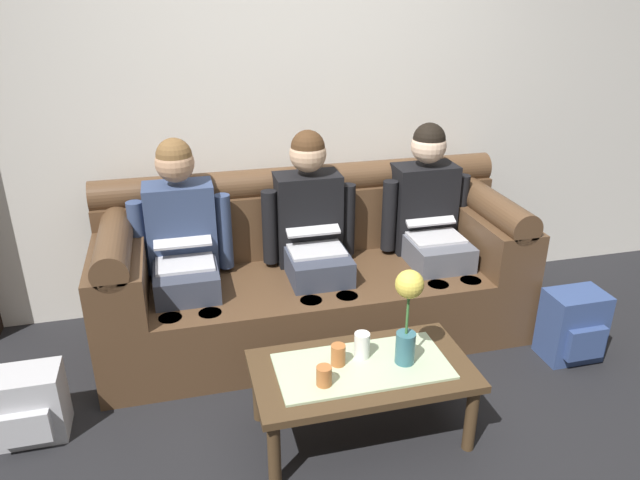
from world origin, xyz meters
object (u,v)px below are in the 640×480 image
coffee_table (362,375)px  cup_far_center (324,376)px  backpack_left (27,406)px  cup_near_right (362,345)px  cup_near_left (338,355)px  backpack_right (573,326)px  couch (312,274)px  person_right (430,218)px  person_middle (312,230)px  flower_vase (408,309)px  person_left (183,243)px

coffee_table → cup_far_center: size_ratio=11.26×
cup_far_center → backpack_left: cup_far_center is taller
cup_near_right → cup_near_left: bearing=-165.8°
cup_near_right → backpack_right: cup_near_right is taller
coffee_table → cup_near_right: size_ratio=8.14×
couch → cup_far_center: size_ratio=27.36×
person_right → cup_near_left: person_right is taller
person_middle → person_right: 0.73m
person_right → coffee_table: size_ratio=1.22×
coffee_table → cup_near_left: cup_near_left is taller
person_middle → backpack_right: 1.57m
couch → cup_near_left: (-0.10, -0.93, 0.07)m
flower_vase → backpack_right: bearing=16.0°
coffee_table → flower_vase: (0.19, -0.02, 0.33)m
cup_near_right → backpack_left: size_ratio=0.36×
backpack_left → cup_near_left: bearing=-13.1°
cup_far_center → cup_near_right: bearing=35.6°
person_left → backpack_right: (2.08, -0.66, -0.46)m
coffee_table → backpack_left: bearing=166.5°
person_middle → backpack_right: bearing=-26.0°
flower_vase → cup_near_right: size_ratio=3.77×
flower_vase → coffee_table: bearing=173.5°
person_left → person_middle: size_ratio=1.00×
person_left → backpack_right: bearing=-17.5°
couch → person_left: size_ratio=1.99×
backpack_left → flower_vase: bearing=-12.7°
person_middle → couch: bearing=90.0°
couch → flower_vase: 1.05m
couch → cup_near_right: 0.91m
person_middle → coffee_table: (0.00, -0.97, -0.33)m
person_left → cup_near_right: 1.19m
person_right → couch: bearing=179.7°
person_middle → flower_vase: bearing=-78.9°
person_middle → backpack_right: size_ratio=3.01×
person_right → backpack_right: bearing=-46.9°
backpack_right → cup_far_center: bearing=-165.6°
coffee_table → backpack_right: backpack_right is taller
person_left → backpack_right: person_left is taller
cup_near_right → backpack_right: 1.38m
cup_far_center → flower_vase: bearing=10.0°
flower_vase → backpack_left: flower_vase is taller
backpack_left → backpack_right: 2.86m
couch → coffee_table: (-0.00, -0.97, -0.04)m
cup_near_right → cup_far_center: 0.27m
person_right → cup_far_center: size_ratio=13.73×
person_middle → flower_vase: 1.01m
cup_near_right → backpack_left: (-1.53, 0.30, -0.28)m
person_middle → cup_near_left: bearing=-96.4°
cup_near_left → cup_far_center: size_ratio=1.12×
cup_near_right → flower_vase: bearing=-26.8°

